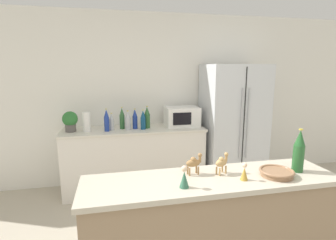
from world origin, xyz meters
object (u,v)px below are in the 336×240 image
Objects in this scene: back_bottle_2 at (112,122)px; back_bottle_4 at (135,119)px; back_bottle_1 at (128,121)px; camel_figurine at (222,162)px; refrigerator at (232,125)px; back_bottle_5 at (143,120)px; back_bottle_0 at (147,118)px; wise_man_figurine_crimson at (244,173)px; potted_plant at (70,121)px; paper_towel_roll at (87,122)px; back_bottle_3 at (122,118)px; fruit_bowl at (277,172)px; back_bottle_6 at (107,120)px; wine_bottle at (299,151)px; camel_figurine_second at (194,162)px; wise_man_figurine_purple at (184,178)px; microwave at (182,116)px.

back_bottle_2 is 0.32m from back_bottle_4.
camel_figurine is at bearing -74.59° from back_bottle_1.
refrigerator is at bearing -1.57° from back_bottle_4.
back_bottle_0 is at bearing 44.50° from back_bottle_5.
back_bottle_4 is 2.19m from wise_man_figurine_crimson.
refrigerator reaches higher than back_bottle_5.
camel_figurine reaches higher than wise_man_figurine_crimson.
potted_plant is at bearing 176.10° from back_bottle_5.
paper_towel_roll is 0.48m from back_bottle_3.
fruit_bowl is at bearing -17.93° from camel_figurine.
back_bottle_5 is at bearing 99.59° from camel_figurine.
back_bottle_6 is 2.55× the size of wise_man_figurine_crimson.
camel_figurine is at bearing -66.91° from back_bottle_6.
back_bottle_3 reaches higher than back_bottle_4.
paper_towel_roll reaches higher than fruit_bowl.
refrigerator is 12.09× the size of camel_figurine.
refrigerator is 1.37m from back_bottle_5.
back_bottle_2 is 0.16m from back_bottle_3.
wine_bottle is 2.09× the size of camel_figurine_second.
wine_bottle is (1.16, -2.09, 0.10)m from back_bottle_3.
potted_plant is 2.29× the size of wise_man_figurine_crimson.
back_bottle_5 reaches higher than fruit_bowl.
camel_figurine is at bearing -73.23° from back_bottle_3.
refrigerator is 1.57m from back_bottle_1.
potted_plant is 1.82× the size of camel_figurine_second.
wine_bottle reaches higher than paper_towel_roll.
camel_figurine_second is (-0.55, 0.15, 0.06)m from fruit_bowl.
wine_bottle is at bearing -68.43° from back_bottle_0.
camel_figurine reaches higher than back_bottle_2.
paper_towel_roll is at bearing 119.67° from wise_man_figurine_crimson.
back_bottle_0 is 0.09m from back_bottle_5.
back_bottle_6 is 0.97× the size of wine_bottle.
wise_man_figurine_purple is at bearing -122.91° from camel_figurine_second.
back_bottle_5 is 0.90× the size of back_bottle_6.
refrigerator is 6.53× the size of back_bottle_5.
back_bottle_1 is at bearing -179.19° from refrigerator.
back_bottle_5 reaches higher than camel_figurine.
microwave is 2.05m from camel_figurine.
back_bottle_3 is 2.14× the size of wise_man_figurine_purple.
back_bottle_4 is 2.25m from fruit_bowl.
microwave is 1.74× the size of back_bottle_5.
back_bottle_5 is (0.28, -0.09, -0.02)m from back_bottle_3.
wise_man_figurine_crimson is (0.92, -2.05, -0.00)m from back_bottle_6.
potted_plant is 0.57× the size of microwave.
back_bottle_0 is 2.01m from camel_figurine.
refrigerator is at bearing 62.09° from camel_figurine.
camel_figurine is at bearing -57.02° from potted_plant.
camel_figurine_second is (0.24, -1.96, 0.05)m from back_bottle_4.
back_bottle_1 is 2.10m from wise_man_figurine_purple.
refrigerator is 2.10m from wine_bottle.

